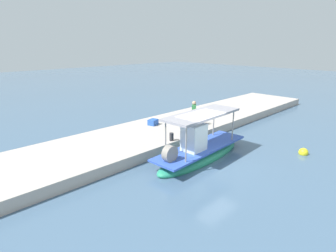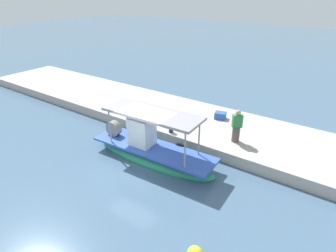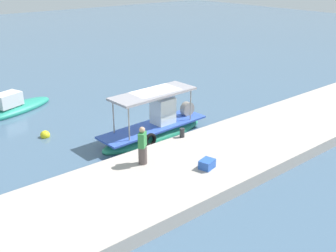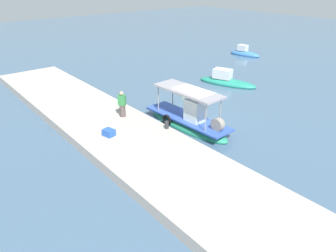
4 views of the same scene
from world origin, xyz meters
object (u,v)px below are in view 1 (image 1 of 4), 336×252
at_px(fisherman_near_bollard, 194,115).
at_px(mooring_bollard, 172,137).
at_px(cargo_crate, 153,122).
at_px(marker_buoy, 303,152).
at_px(main_fishing_boat, 200,151).

xyz_separation_m(fisherman_near_bollard, mooring_bollard, (3.19, 1.05, -0.54)).
bearing_deg(mooring_bollard, cargo_crate, -113.52).
bearing_deg(marker_buoy, main_fishing_boat, -38.84).
distance_m(main_fishing_boat, marker_buoy, 5.89).
height_order(main_fishing_boat, marker_buoy, main_fishing_boat).
xyz_separation_m(fisherman_near_bollard, cargo_crate, (1.83, -2.08, -0.58)).
distance_m(fisherman_near_bollard, cargo_crate, 2.83).
distance_m(fisherman_near_bollard, mooring_bollard, 3.40).
bearing_deg(marker_buoy, cargo_crate, -68.73).
relative_size(main_fishing_boat, fisherman_near_bollard, 3.86).
relative_size(cargo_crate, marker_buoy, 1.24).
bearing_deg(cargo_crate, mooring_bollard, 66.48).
bearing_deg(cargo_crate, fisherman_near_bollard, 131.31).
relative_size(fisherman_near_bollard, mooring_bollard, 3.72).
distance_m(main_fishing_boat, cargo_crate, 5.21).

